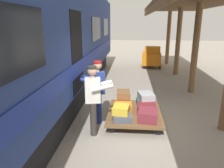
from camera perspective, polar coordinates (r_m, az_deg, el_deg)
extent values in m
plane|color=gray|center=(5.94, 8.25, -10.90)|extent=(60.00, 60.00, 0.00)
cylinder|color=brown|center=(14.92, 14.69, 11.69)|extent=(0.24, 0.24, 3.40)
cylinder|color=brown|center=(11.85, 17.12, 10.55)|extent=(0.24, 0.24, 3.40)
cylinder|color=brown|center=(8.82, 21.21, 8.58)|extent=(0.24, 0.24, 3.40)
cube|color=navy|center=(6.02, -23.66, 11.64)|extent=(3.00, 17.41, 2.90)
cube|color=black|center=(6.40, -21.78, -5.50)|extent=(2.55, 16.54, 0.90)
cube|color=navy|center=(5.57, -8.91, 4.21)|extent=(0.03, 17.06, 0.36)
cube|color=black|center=(11.47, -1.69, 14.83)|extent=(0.02, 1.92, 0.84)
cube|color=black|center=(8.45, -4.16, 14.42)|extent=(0.02, 1.92, 0.84)
cube|color=black|center=(2.62, -25.89, 9.75)|extent=(0.02, 1.92, 0.84)
cube|color=black|center=(5.52, -9.70, 8.28)|extent=(0.12, 1.10, 2.00)
cube|color=brown|center=(6.08, 5.94, -7.58)|extent=(1.46, 1.84, 0.07)
cylinder|color=black|center=(5.53, 12.19, -12.04)|extent=(0.21, 0.05, 0.21)
cylinder|color=black|center=(5.50, -0.24, -11.80)|extent=(0.21, 0.05, 0.21)
cylinder|color=black|center=(6.86, 10.75, -6.28)|extent=(0.21, 0.05, 0.21)
cylinder|color=black|center=(6.83, 0.90, -6.07)|extent=(0.21, 0.05, 0.21)
cube|color=maroon|center=(6.05, 9.11, -6.39)|extent=(0.54, 0.57, 0.22)
cube|color=#4C515B|center=(5.57, 2.62, -8.42)|extent=(0.54, 0.66, 0.17)
cube|color=tan|center=(6.50, 3.02, -4.40)|extent=(0.44, 0.51, 0.26)
cube|color=maroon|center=(5.57, 9.46, -8.15)|extent=(0.54, 0.62, 0.26)
cube|color=#CC6B23|center=(6.03, 2.84, -6.17)|extent=(0.53, 0.48, 0.23)
cube|color=#1E666B|center=(6.52, 8.81, -4.88)|extent=(0.54, 0.54, 0.17)
cube|color=brown|center=(6.40, 3.03, -2.69)|extent=(0.42, 0.58, 0.17)
cube|color=gold|center=(5.48, 2.43, -6.74)|extent=(0.44, 0.50, 0.20)
cube|color=#9EA0A5|center=(6.44, 9.01, -3.32)|extent=(0.51, 0.61, 0.22)
cylinder|color=navy|center=(6.08, -3.71, -5.87)|extent=(0.16, 0.16, 0.82)
cylinder|color=navy|center=(5.89, -3.55, -6.59)|extent=(0.16, 0.16, 0.82)
cube|color=navy|center=(5.76, -3.75, 0.34)|extent=(0.40, 0.30, 0.60)
cylinder|color=tan|center=(5.68, -3.81, 3.55)|extent=(0.09, 0.09, 0.06)
sphere|color=tan|center=(5.65, -3.84, 4.94)|extent=(0.22, 0.22, 0.22)
cylinder|color=#A51919|center=(5.63, -3.86, 5.76)|extent=(0.21, 0.21, 0.06)
cylinder|color=navy|center=(5.87, -6.04, 1.61)|extent=(0.54, 0.22, 0.21)
cylinder|color=navy|center=(5.56, -5.90, 0.80)|extent=(0.54, 0.22, 0.21)
cylinder|color=#332D28|center=(5.29, -4.93, -9.35)|extent=(0.16, 0.16, 0.82)
cylinder|color=#332D28|center=(5.47, -4.99, -8.46)|extent=(0.16, 0.16, 0.82)
cube|color=silver|center=(5.12, -5.15, -1.67)|extent=(0.40, 0.29, 0.60)
cylinder|color=tan|center=(5.03, -5.24, 1.92)|extent=(0.09, 0.09, 0.06)
sphere|color=tan|center=(5.00, -5.28, 3.47)|extent=(0.22, 0.22, 0.22)
cylinder|color=#332D28|center=(4.99, -5.31, 4.40)|extent=(0.21, 0.21, 0.06)
cylinder|color=silver|center=(4.95, -2.59, -1.04)|extent=(0.54, 0.20, 0.21)
cylinder|color=silver|center=(5.26, -2.82, -0.03)|extent=(0.54, 0.20, 0.21)
cube|color=orange|center=(13.73, 10.42, 6.78)|extent=(1.24, 1.79, 0.70)
cube|color=orange|center=(13.31, 10.66, 8.67)|extent=(0.95, 0.77, 0.50)
cylinder|color=black|center=(13.25, 12.52, 4.80)|extent=(0.12, 0.40, 0.40)
cylinder|color=black|center=(13.16, 8.62, 4.93)|extent=(0.12, 0.40, 0.40)
cylinder|color=black|center=(14.42, 11.93, 5.72)|extent=(0.12, 0.40, 0.40)
cylinder|color=black|center=(14.34, 8.34, 5.84)|extent=(0.12, 0.40, 0.40)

